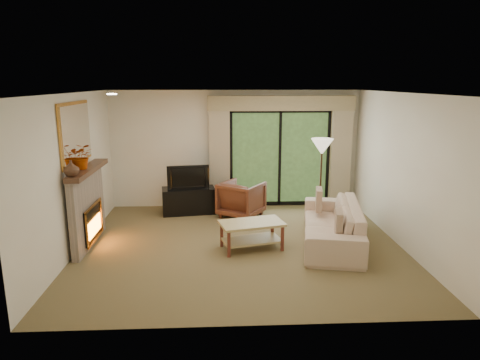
{
  "coord_description": "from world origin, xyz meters",
  "views": [
    {
      "loc": [
        -0.36,
        -6.96,
        2.78
      ],
      "look_at": [
        0.0,
        0.3,
        1.1
      ],
      "focal_mm": 32.0,
      "sensor_mm": 36.0,
      "label": 1
    }
  ],
  "objects_px": {
    "sofa": "(332,223)",
    "coffee_table": "(252,235)",
    "media_console": "(189,200)",
    "armchair": "(241,199)"
  },
  "relations": [
    {
      "from": "armchair",
      "to": "sofa",
      "type": "relative_size",
      "value": 0.34
    },
    {
      "from": "sofa",
      "to": "coffee_table",
      "type": "xyz_separation_m",
      "value": [
        -1.43,
        -0.24,
        -0.11
      ]
    },
    {
      "from": "armchair",
      "to": "coffee_table",
      "type": "relative_size",
      "value": 0.78
    },
    {
      "from": "media_console",
      "to": "coffee_table",
      "type": "relative_size",
      "value": 1.05
    },
    {
      "from": "armchair",
      "to": "sofa",
      "type": "bearing_deg",
      "value": 166.98
    },
    {
      "from": "media_console",
      "to": "sofa",
      "type": "relative_size",
      "value": 0.46
    },
    {
      "from": "media_console",
      "to": "armchair",
      "type": "distance_m",
      "value": 1.16
    },
    {
      "from": "armchair",
      "to": "media_console",
      "type": "bearing_deg",
      "value": 19.24
    },
    {
      "from": "media_console",
      "to": "sofa",
      "type": "bearing_deg",
      "value": -43.34
    },
    {
      "from": "media_console",
      "to": "coffee_table",
      "type": "xyz_separation_m",
      "value": [
        1.2,
        -2.09,
        -0.04
      ]
    }
  ]
}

